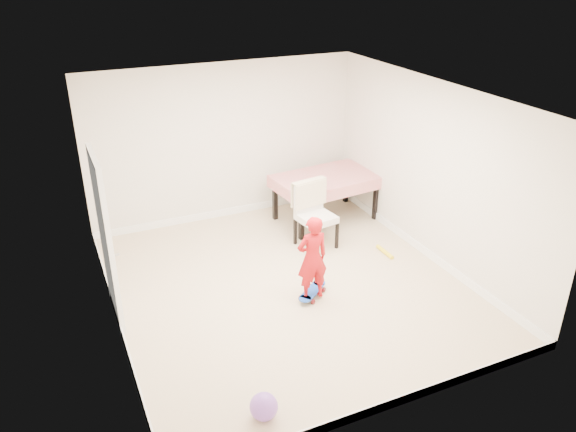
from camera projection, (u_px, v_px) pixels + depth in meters
name	position (u px, v px, depth m)	size (l,w,h in m)	color
ground	(287.00, 286.00, 7.66)	(5.00, 5.00, 0.00)	#C9B18C
ceiling	(287.00, 98.00, 6.55)	(4.50, 5.00, 0.04)	white
wall_back	(225.00, 143.00, 9.15)	(4.50, 0.04, 2.60)	silver
wall_front	(400.00, 299.00, 5.06)	(4.50, 0.04, 2.60)	silver
wall_left	(106.00, 232.00, 6.28)	(0.04, 5.00, 2.60)	silver
wall_right	(431.00, 173.00, 7.93)	(0.04, 5.00, 2.60)	silver
door	(106.00, 242.00, 6.64)	(0.10, 0.94, 2.11)	white
baseboard_back	(228.00, 212.00, 9.69)	(4.50, 0.02, 0.12)	white
baseboard_front	(390.00, 404.00, 5.59)	(4.50, 0.02, 0.12)	white
baseboard_left	(119.00, 323.00, 6.81)	(0.02, 5.00, 0.12)	white
baseboard_right	(422.00, 249.00, 8.47)	(0.02, 5.00, 0.12)	white
dining_table	(325.00, 198.00, 9.40)	(1.66, 1.04, 0.78)	red
dining_chair	(316.00, 216.00, 8.47)	(0.56, 0.64, 1.03)	white
skateboard	(312.00, 293.00, 7.42)	(0.59, 0.22, 0.09)	blue
child	(312.00, 260.00, 7.13)	(0.42, 0.28, 1.16)	red
balloon	(264.00, 407.00, 5.45)	(0.28, 0.28, 0.28)	#8952C5
foam_toy	(385.00, 252.00, 8.46)	(0.06, 0.06, 0.40)	yellow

